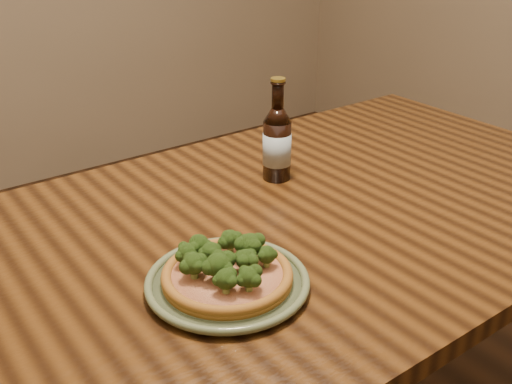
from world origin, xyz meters
TOP-DOWN VIEW (x-y plane):
  - table at (0.00, 0.10)m, footprint 1.60×0.90m
  - plate at (-0.26, -0.04)m, footprint 0.27×0.27m
  - pizza at (-0.26, -0.04)m, footprint 0.22×0.22m
  - beer_bottle at (0.08, 0.25)m, footprint 0.06×0.06m

SIDE VIEW (x-z plane):
  - table at x=0.00m, z-range 0.28..1.03m
  - plate at x=-0.26m, z-range 0.75..0.77m
  - pizza at x=-0.26m, z-range 0.75..0.81m
  - beer_bottle at x=0.08m, z-range 0.72..0.96m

